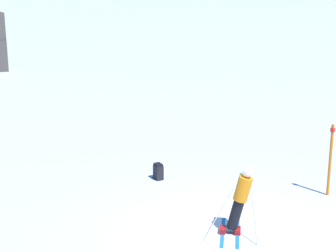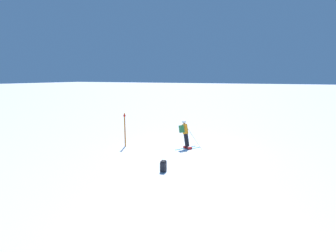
{
  "view_description": "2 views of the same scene",
  "coord_description": "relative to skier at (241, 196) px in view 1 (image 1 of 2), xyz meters",
  "views": [
    {
      "loc": [
        -6.09,
        -10.94,
        6.15
      ],
      "look_at": [
        -0.03,
        4.11,
        1.63
      ],
      "focal_mm": 60.0,
      "sensor_mm": 36.0,
      "label": 1
    },
    {
      "loc": [
        -5.29,
        14.22,
        4.24
      ],
      "look_at": [
        0.44,
        1.73,
        1.64
      ],
      "focal_mm": 28.0,
      "sensor_mm": 36.0,
      "label": 2
    }
  ],
  "objects": [
    {
      "name": "ground_plane",
      "position": [
        -0.14,
        0.08,
        -0.95
      ],
      "size": [
        300.0,
        300.0,
        0.0
      ],
      "primitive_type": "plane",
      "color": "white"
    },
    {
      "name": "skier",
      "position": [
        0.0,
        0.0,
        0.0
      ],
      "size": [
        1.42,
        1.63,
        1.74
      ],
      "rotation": [
        0.0,
        0.0,
        -0.51
      ],
      "color": "#1E7AC6",
      "rests_on": "ground"
    },
    {
      "name": "spare_backpack",
      "position": [
        -0.53,
        4.11,
        -0.71
      ],
      "size": [
        0.25,
        0.32,
        0.5
      ],
      "rotation": [
        0.0,
        0.0,
        4.81
      ],
      "color": "black",
      "rests_on": "ground"
    },
    {
      "name": "trail_marker",
      "position": [
        3.48,
        1.17,
        0.18
      ],
      "size": [
        0.13,
        0.13,
        2.07
      ],
      "color": "orange",
      "rests_on": "ground"
    }
  ]
}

